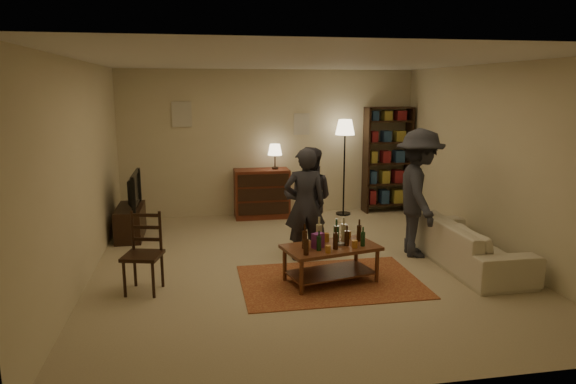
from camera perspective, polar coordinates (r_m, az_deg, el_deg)
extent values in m
plane|color=#C6B793|center=(7.05, 1.61, -8.09)|extent=(6.00, 6.00, 0.00)
plane|color=beige|center=(9.65, -2.02, 5.45)|extent=(5.50, 0.00, 5.50)
plane|color=beige|center=(6.72, -21.93, 1.98)|extent=(0.00, 6.00, 6.00)
plane|color=beige|center=(7.77, 21.98, 3.16)|extent=(0.00, 6.00, 6.00)
plane|color=beige|center=(3.90, 10.85, -3.77)|extent=(5.50, 0.00, 5.50)
plane|color=white|center=(6.66, 1.75, 14.38)|extent=(6.00, 6.00, 0.00)
cube|color=beige|center=(9.50, -11.73, 8.45)|extent=(0.35, 0.03, 0.45)
cube|color=beige|center=(9.71, 1.52, 7.56)|extent=(0.30, 0.03, 0.40)
cube|color=maroon|center=(6.48, 4.72, -9.87)|extent=(2.20, 1.50, 0.01)
cube|color=brown|center=(6.34, 4.79, -6.16)|extent=(1.25, 0.86, 0.04)
cube|color=brown|center=(6.44, 4.74, -8.89)|extent=(1.13, 0.74, 0.02)
cylinder|color=brown|center=(5.99, 1.51, -9.55)|extent=(0.05, 0.05, 0.43)
cylinder|color=brown|center=(6.45, 9.85, -8.15)|extent=(0.05, 0.05, 0.43)
cylinder|color=brown|center=(6.42, -0.37, -8.08)|extent=(0.05, 0.05, 0.43)
cylinder|color=brown|center=(6.86, 7.57, -6.89)|extent=(0.05, 0.05, 0.43)
cylinder|color=#BD772B|center=(6.12, 2.05, -6.07)|extent=(0.07, 0.07, 0.10)
cylinder|color=#BD772B|center=(6.06, 4.48, -6.35)|extent=(0.07, 0.07, 0.09)
cylinder|color=#BD772B|center=(6.48, 4.30, -5.05)|extent=(0.07, 0.07, 0.11)
cylinder|color=#BD772B|center=(6.28, 7.42, -5.76)|extent=(0.07, 0.07, 0.09)
cylinder|color=#BD772B|center=(6.65, 6.74, -4.73)|extent=(0.07, 0.07, 0.10)
cube|color=purple|center=(6.24, 3.25, -5.35)|extent=(0.17, 0.15, 0.18)
cylinder|color=gray|center=(6.37, 5.84, -5.79)|extent=(0.12, 0.12, 0.03)
cube|color=black|center=(6.25, -15.84, -6.83)|extent=(0.50, 0.50, 0.04)
cylinder|color=black|center=(6.24, -17.72, -9.20)|extent=(0.04, 0.04, 0.43)
cylinder|color=black|center=(6.12, -14.75, -9.41)|extent=(0.04, 0.04, 0.43)
cylinder|color=black|center=(6.53, -16.64, -8.19)|extent=(0.04, 0.04, 0.43)
cylinder|color=black|center=(6.42, -13.80, -8.37)|extent=(0.04, 0.04, 0.43)
cube|color=black|center=(6.33, -15.47, -4.06)|extent=(0.33, 0.11, 0.49)
cube|color=black|center=(8.63, -17.10, -3.21)|extent=(0.40, 1.00, 0.50)
imported|color=black|center=(8.52, -17.18, 0.24)|extent=(0.13, 0.97, 0.56)
cube|color=maroon|center=(9.49, -2.93, -0.16)|extent=(1.00, 0.48, 0.90)
cube|color=black|center=(9.30, -2.72, -1.86)|extent=(0.92, 0.02, 0.22)
cube|color=black|center=(9.24, -2.73, -0.29)|extent=(0.92, 0.02, 0.22)
cube|color=black|center=(9.19, -2.75, 1.30)|extent=(0.92, 0.02, 0.22)
cylinder|color=black|center=(9.44, -1.45, 2.69)|extent=(0.12, 0.12, 0.04)
cylinder|color=black|center=(9.42, -1.46, 3.47)|extent=(0.02, 0.02, 0.22)
cone|color=#FFE5B2|center=(9.40, -1.46, 4.73)|extent=(0.26, 0.26, 0.20)
cube|color=black|center=(9.91, 8.67, 3.44)|extent=(0.04, 0.34, 2.00)
cube|color=black|center=(10.22, 13.25, 3.51)|extent=(0.04, 0.34, 2.00)
cube|color=black|center=(10.21, 10.81, -1.25)|extent=(0.90, 0.34, 0.03)
cube|color=black|center=(10.13, 10.90, 0.96)|extent=(0.90, 0.34, 0.03)
cube|color=black|center=(10.07, 10.98, 3.20)|extent=(0.90, 0.34, 0.03)
cube|color=black|center=(10.02, 11.07, 5.46)|extent=(0.90, 0.34, 0.03)
cube|color=black|center=(9.98, 11.16, 7.74)|extent=(0.90, 0.34, 0.03)
cube|color=black|center=(9.97, 11.21, 9.18)|extent=(0.90, 0.34, 0.03)
cube|color=maroon|center=(10.07, 9.25, -0.52)|extent=(0.12, 0.22, 0.26)
cube|color=navy|center=(10.16, 10.58, -0.46)|extent=(0.15, 0.22, 0.26)
cube|color=#9F9035|center=(10.26, 11.99, -0.41)|extent=(0.18, 0.22, 0.26)
cube|color=navy|center=(10.00, 9.32, 1.67)|extent=(0.12, 0.22, 0.24)
cube|color=#9F9035|center=(10.09, 10.66, 1.70)|extent=(0.15, 0.22, 0.24)
cube|color=maroon|center=(10.19, 12.08, 1.74)|extent=(0.18, 0.22, 0.24)
cube|color=#9F9035|center=(9.94, 9.39, 3.88)|extent=(0.12, 0.22, 0.22)
cube|color=maroon|center=(10.03, 10.74, 3.90)|extent=(0.15, 0.22, 0.22)
cube|color=navy|center=(10.13, 12.17, 3.92)|extent=(0.18, 0.22, 0.22)
cube|color=maroon|center=(9.90, 9.47, 6.12)|extent=(0.12, 0.22, 0.20)
cube|color=navy|center=(9.99, 10.83, 6.12)|extent=(0.15, 0.22, 0.20)
cube|color=#9F9035|center=(10.09, 12.27, 6.11)|extent=(0.18, 0.22, 0.20)
cube|color=navy|center=(9.87, 9.54, 8.37)|extent=(0.12, 0.22, 0.18)
cube|color=#9F9035|center=(9.96, 10.91, 8.35)|extent=(0.15, 0.22, 0.18)
cube|color=maroon|center=(10.06, 12.36, 8.32)|extent=(0.18, 0.22, 0.18)
cylinder|color=black|center=(9.83, 6.15, -2.40)|extent=(0.28, 0.28, 0.03)
cylinder|color=black|center=(9.68, 6.25, 2.12)|extent=(0.03, 0.03, 1.60)
cone|color=#FFE5B2|center=(9.58, 6.36, 7.18)|extent=(0.36, 0.36, 0.28)
imported|color=beige|center=(7.37, 19.37, -5.41)|extent=(0.81, 2.08, 0.61)
imported|color=#27272F|center=(7.07, 1.89, -1.40)|extent=(0.59, 0.41, 1.57)
imported|color=#2B2A32|center=(7.46, 2.27, -0.86)|extent=(0.91, 0.82, 1.54)
imported|color=#2A2B32|center=(7.46, 14.31, -0.13)|extent=(0.89, 1.28, 1.81)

